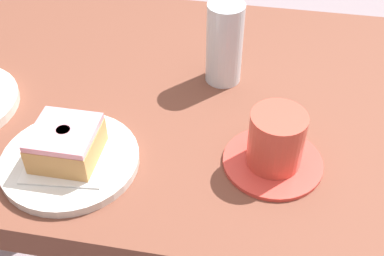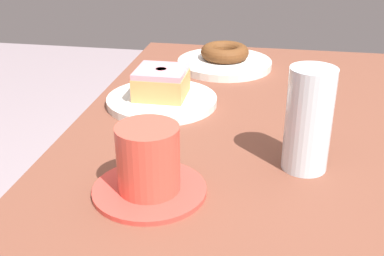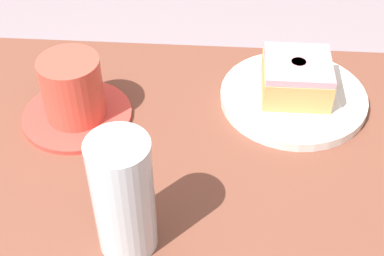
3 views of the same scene
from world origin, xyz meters
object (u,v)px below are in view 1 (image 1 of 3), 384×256
plate_glazed_square (70,160)px  donut_glazed_square (66,143)px  water_glass (224,44)px  coffee_cup (276,143)px

plate_glazed_square → donut_glazed_square: bearing=0.0°
water_glass → coffee_cup: bearing=117.1°
donut_glazed_square → coffee_cup: size_ratio=0.61×
donut_glazed_square → water_glass: (-0.18, -0.24, 0.03)m
donut_glazed_square → water_glass: size_ratio=0.62×
water_glass → plate_glazed_square: bearing=52.5°
plate_glazed_square → coffee_cup: 0.29m
donut_glazed_square → coffee_cup: (-0.28, -0.05, -0.00)m
water_glass → coffee_cup: size_ratio=0.99×
donut_glazed_square → coffee_cup: bearing=-169.6°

